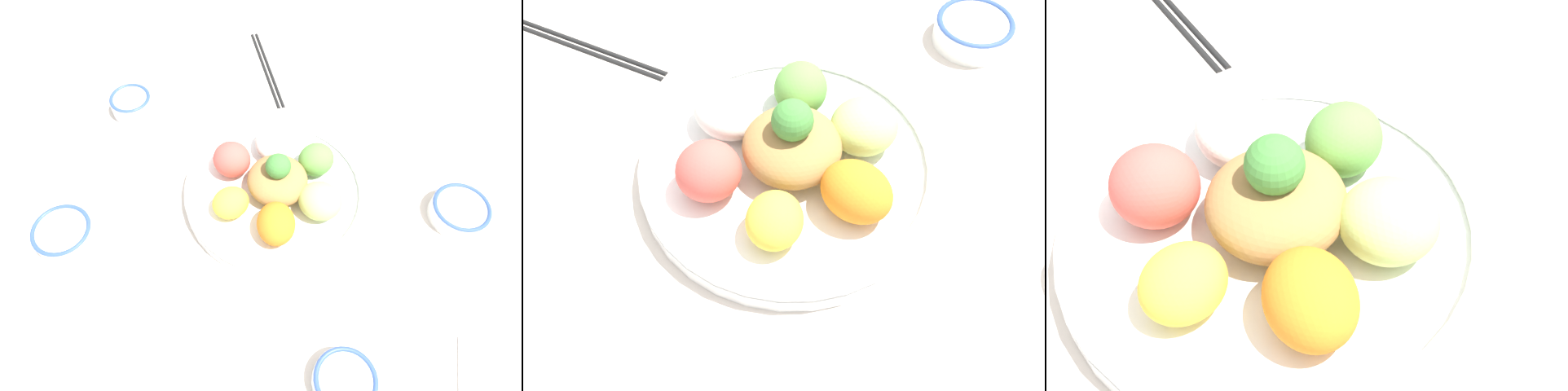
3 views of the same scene
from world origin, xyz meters
The scene contains 3 objects.
ground_plane centered at (0.00, 0.00, 0.00)m, with size 2.40×2.40×0.00m, color silver.
salad_platter centered at (0.04, 0.00, 0.03)m, with size 0.33×0.33×0.11m.
chopsticks_pair_near centered at (-0.29, -0.07, 0.00)m, with size 0.23×0.11×0.01m.
Camera 3 is at (0.37, -0.03, 0.45)m, focal length 50.00 mm.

